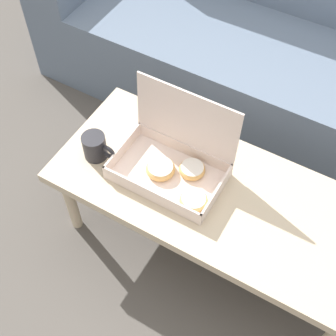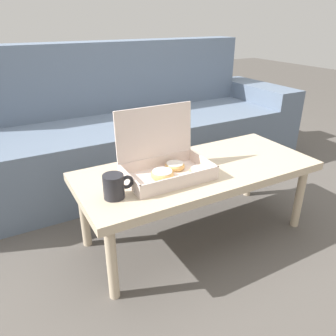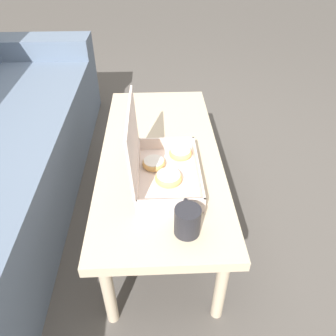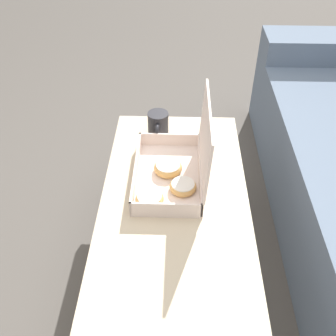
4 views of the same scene
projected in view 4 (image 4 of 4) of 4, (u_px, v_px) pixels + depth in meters
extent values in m
plane|color=#514C47|center=(201.00, 283.00, 1.57)|extent=(12.00, 12.00, 0.00)
cube|color=slate|center=(326.00, 83.00, 2.25)|extent=(0.24, 0.78, 0.56)
cube|color=#C6B293|center=(174.00, 219.00, 1.33)|extent=(1.20, 0.52, 0.04)
cylinder|color=#C6B293|center=(134.00, 162.00, 1.87)|extent=(0.04, 0.04, 0.36)
cylinder|color=#C6B293|center=(218.00, 163.00, 1.86)|extent=(0.04, 0.04, 0.36)
cube|color=silver|center=(168.00, 177.00, 1.45)|extent=(0.39, 0.24, 0.01)
cube|color=silver|center=(136.00, 170.00, 1.44)|extent=(0.39, 0.01, 0.06)
cube|color=silver|center=(200.00, 172.00, 1.43)|extent=(0.39, 0.01, 0.06)
cube|color=silver|center=(170.00, 139.00, 1.58)|extent=(0.01, 0.24, 0.06)
cube|color=silver|center=(166.00, 209.00, 1.29)|extent=(0.01, 0.24, 0.06)
cube|color=silver|center=(206.00, 139.00, 1.33)|extent=(0.39, 0.02, 0.24)
torus|color=tan|center=(168.00, 168.00, 1.46)|extent=(0.11, 0.11, 0.03)
cylinder|color=white|center=(168.00, 166.00, 1.46)|extent=(0.09, 0.09, 0.02)
torus|color=tan|center=(183.00, 187.00, 1.39)|extent=(0.10, 0.10, 0.03)
cylinder|color=white|center=(183.00, 185.00, 1.38)|extent=(0.08, 0.08, 0.01)
torus|color=tan|center=(150.00, 199.00, 1.34)|extent=(0.10, 0.10, 0.03)
cylinder|color=white|center=(149.00, 197.00, 1.33)|extent=(0.08, 0.08, 0.01)
cylinder|color=#232328|center=(158.00, 124.00, 1.64)|extent=(0.09, 0.09, 0.10)
torus|color=#232328|center=(157.00, 131.00, 1.59)|extent=(0.06, 0.02, 0.06)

